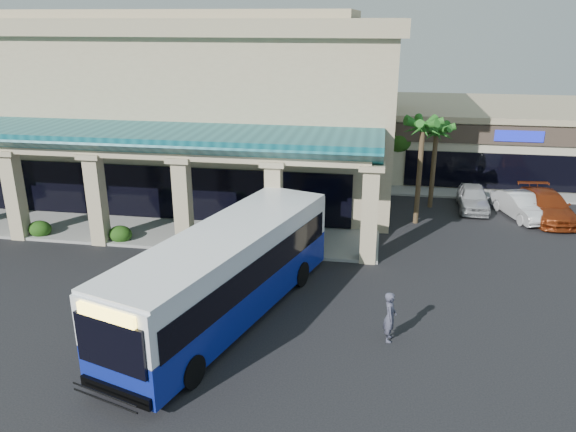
% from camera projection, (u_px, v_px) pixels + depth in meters
% --- Properties ---
extents(ground, '(110.00, 110.00, 0.00)m').
position_uv_depth(ground, '(214.00, 303.00, 22.76)').
color(ground, black).
extents(main_building, '(30.80, 14.80, 11.35)m').
position_uv_depth(main_building, '(163.00, 102.00, 36.98)').
color(main_building, tan).
rests_on(main_building, ground).
extents(arcade, '(30.00, 6.20, 5.70)m').
position_uv_depth(arcade, '(102.00, 181.00, 29.37)').
color(arcade, '#0E4E58').
rests_on(arcade, ground).
extents(strip_mall, '(22.50, 12.50, 4.90)m').
position_uv_depth(strip_mall, '(541.00, 139.00, 41.43)').
color(strip_mall, beige).
rests_on(strip_mall, ground).
extents(palm_0, '(2.40, 2.40, 6.60)m').
position_uv_depth(palm_0, '(420.00, 166.00, 30.55)').
color(palm_0, '#1D5B18').
rests_on(palm_0, ground).
extents(palm_1, '(2.40, 2.40, 5.80)m').
position_uv_depth(palm_1, '(434.00, 161.00, 33.31)').
color(palm_1, '#1D5B18').
rests_on(palm_1, ground).
extents(broadleaf_tree, '(2.60, 2.60, 4.81)m').
position_uv_depth(broadleaf_tree, '(398.00, 149.00, 38.44)').
color(broadleaf_tree, '#1B400E').
rests_on(broadleaf_tree, ground).
extents(transit_bus, '(6.57, 12.96, 3.54)m').
position_uv_depth(transit_bus, '(227.00, 276.00, 21.10)').
color(transit_bus, navy).
rests_on(transit_bus, ground).
extents(pedestrian, '(0.45, 0.69, 1.88)m').
position_uv_depth(pedestrian, '(390.00, 317.00, 19.86)').
color(pedestrian, '#424355').
rests_on(pedestrian, ground).
extents(car_silver, '(1.92, 4.36, 1.46)m').
position_uv_depth(car_silver, '(473.00, 198.00, 33.63)').
color(car_silver, '#B9B9BC').
rests_on(car_silver, ground).
extents(car_white, '(2.87, 4.63, 1.44)m').
position_uv_depth(car_white, '(521.00, 206.00, 32.22)').
color(car_white, silver).
rests_on(car_white, ground).
extents(car_red, '(2.71, 5.51, 1.54)m').
position_uv_depth(car_red, '(547.00, 206.00, 32.04)').
color(car_red, maroon).
rests_on(car_red, ground).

